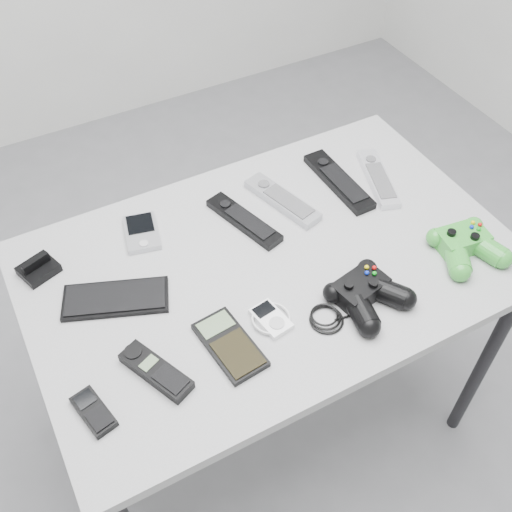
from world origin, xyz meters
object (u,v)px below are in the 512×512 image
mobile_phone (93,411)px  mp3_player (271,318)px  remote_black_a (244,220)px  remote_black_b (339,181)px  controller_black (366,292)px  remote_silver_a (282,200)px  cordless_handset (156,371)px  controller_green (466,244)px  desk (271,279)px  pda_keyboard (116,298)px  pda (142,232)px  calculator (230,345)px  remote_silver_b (378,178)px

mobile_phone → mp3_player: 0.39m
remote_black_a → remote_black_b: 0.28m
remote_black_b → mp3_player: size_ratio=2.77×
remote_black_b → controller_black: (-0.16, -0.34, 0.02)m
remote_silver_a → cordless_handset: bearing=-161.8°
controller_green → controller_black: bearing=-170.8°
desk → controller_green: (0.41, -0.18, 0.09)m
mp3_player → mobile_phone: bearing=175.6°
pda_keyboard → desk: bearing=11.9°
pda_keyboard → mobile_phone: mobile_phone is taller
mobile_phone → controller_black: size_ratio=0.37×
remote_black_b → mobile_phone: bearing=-157.6°
cordless_handset → mp3_player: size_ratio=1.79×
pda → pda_keyboard: bearing=-114.2°
calculator → controller_green: 0.59m
calculator → controller_black: 0.31m
cordless_handset → mp3_player: (0.26, 0.01, -0.00)m
cordless_handset → mp3_player: 0.26m
remote_silver_a → mobile_phone: remote_silver_a is taller
controller_black → controller_green: same height
pda → mp3_player: pda is taller
pda → calculator: 0.38m
remote_silver_b → mobile_phone: size_ratio=2.17×
controller_green → pda_keyboard: bearing=169.7°
pda → remote_silver_a: 0.35m
desk → cordless_handset: size_ratio=6.95×
remote_black_a → remote_silver_b: same height
remote_silver_a → remote_black_b: (0.16, -0.01, -0.00)m
mp3_player → controller_black: 0.21m
pda_keyboard → controller_green: bearing=3.6°
pda → controller_black: 0.54m
calculator → pda: bearing=90.4°
pda → controller_black: size_ratio=0.44×
pda_keyboard → remote_black_b: remote_black_b is taller
remote_silver_a → mp3_player: (-0.20, -0.30, -0.00)m
pda_keyboard → mp3_player: 0.34m
pda_keyboard → remote_black_a: bearing=34.2°
pda_keyboard → remote_black_a: remote_black_a is taller
calculator → mp3_player: bearing=3.6°
cordless_handset → remote_silver_a: bearing=9.8°
controller_black → remote_silver_a: bearing=79.4°
remote_silver_a → calculator: 0.44m
calculator → remote_black_a: bearing=52.0°
desk → mp3_player: (-0.08, -0.15, 0.07)m
remote_silver_a → calculator: (-0.30, -0.32, -0.00)m
desk → calculator: calculator is taller
desk → controller_black: controller_black is taller
remote_black_a → desk: bearing=-106.7°
pda_keyboard → controller_green: 0.79m
pda_keyboard → remote_black_b: (0.63, 0.09, 0.00)m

